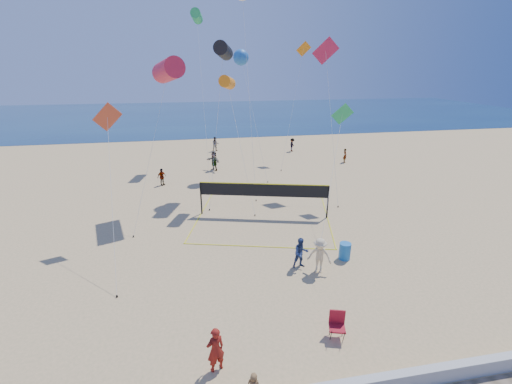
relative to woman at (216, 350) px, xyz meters
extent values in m
plane|color=tan|center=(2.83, 1.26, -0.85)|extent=(120.00, 120.00, 0.00)
cube|color=#10284E|center=(2.83, 63.26, -0.84)|extent=(140.00, 50.00, 0.03)
imported|color=maroon|center=(0.00, 0.00, 0.00)|extent=(0.73, 0.60, 1.70)
imported|color=navy|center=(4.63, 5.47, -0.05)|extent=(0.81, 0.65, 1.61)
imported|color=beige|center=(5.39, 4.90, 0.06)|extent=(1.35, 1.17, 1.82)
imported|color=gray|center=(-3.15, 19.61, -0.12)|extent=(0.88, 0.83, 1.46)
imported|color=gray|center=(1.48, 23.23, 0.06)|extent=(1.49, 1.65, 1.82)
imported|color=gray|center=(15.09, 23.62, -0.13)|extent=(0.39, 0.56, 1.45)
imported|color=gray|center=(2.17, 31.04, -0.02)|extent=(0.86, 0.70, 1.66)
imported|color=gray|center=(11.03, 29.30, -0.08)|extent=(1.02, 1.14, 1.54)
cube|color=maroon|center=(4.52, 0.59, -0.37)|extent=(0.71, 0.68, 0.06)
cube|color=maroon|center=(4.58, 0.82, -0.05)|extent=(0.58, 0.22, 0.58)
cylinder|color=black|center=(4.23, 0.46, -0.59)|extent=(0.11, 0.29, 0.76)
cylinder|color=black|center=(4.35, 0.86, -0.59)|extent=(0.11, 0.29, 0.76)
cylinder|color=black|center=(4.68, 0.32, -0.59)|extent=(0.11, 0.29, 0.76)
cylinder|color=black|center=(4.80, 0.73, -0.59)|extent=(0.11, 0.29, 0.76)
cylinder|color=#1B65B1|center=(7.15, 5.81, -0.40)|extent=(0.67, 0.67, 0.90)
cylinder|color=black|center=(-0.05, 13.02, 0.28)|extent=(0.10, 0.10, 2.26)
cylinder|color=black|center=(8.14, 10.84, 0.28)|extent=(0.10, 0.10, 2.26)
cube|color=black|center=(4.04, 11.93, 0.98)|extent=(8.19, 2.19, 0.85)
cube|color=yellow|center=(4.04, 11.93, 1.43)|extent=(8.19, 2.20, 0.06)
cube|color=yellow|center=(2.96, 7.83, -0.84)|extent=(8.39, 2.28, 0.02)
cube|color=yellow|center=(5.13, 16.02, -0.84)|extent=(8.39, 2.28, 0.02)
cylinder|color=red|center=(-1.60, 14.77, 8.42)|extent=(2.30, 3.39, 1.71)
cylinder|color=silver|center=(-2.89, 12.54, 3.81)|extent=(2.59, 4.49, 9.23)
cylinder|color=black|center=(-4.17, 10.30, -0.80)|extent=(0.08, 0.08, 0.10)
cylinder|color=black|center=(2.24, 18.03, 9.71)|extent=(1.67, 2.64, 1.34)
cylinder|color=silver|center=(1.36, 15.77, 4.45)|extent=(1.76, 4.55, 10.51)
cylinder|color=black|center=(0.49, 13.50, -0.80)|extent=(0.08, 0.08, 0.10)
cylinder|color=orange|center=(2.19, 15.42, 7.63)|extent=(1.35, 2.06, 1.04)
cylinder|color=silver|center=(2.83, 13.71, 3.41)|extent=(1.30, 3.44, 8.43)
cylinder|color=black|center=(3.47, 12.00, -0.80)|extent=(0.08, 0.08, 0.10)
cube|color=#CC4727|center=(-4.78, 10.98, 6.12)|extent=(1.61, 0.26, 1.59)
cylinder|color=silver|center=(-4.41, 7.78, 2.66)|extent=(0.76, 6.40, 6.93)
cylinder|color=black|center=(-4.04, 4.59, -0.80)|extent=(0.08, 0.08, 0.10)
cube|color=green|center=(9.88, 13.62, 5.57)|extent=(1.42, 0.60, 1.50)
cylinder|color=silver|center=(8.03, 10.25, 2.39)|extent=(3.71, 6.76, 6.39)
cylinder|color=black|center=(6.19, 6.88, -0.80)|extent=(0.08, 0.08, 0.10)
cube|color=#BE1E40|center=(9.85, 17.48, 9.72)|extent=(1.95, 0.58, 2.00)
cylinder|color=silver|center=(9.73, 14.94, 4.46)|extent=(0.25, 5.10, 10.53)
cylinder|color=black|center=(9.61, 12.40, -0.80)|extent=(0.08, 0.08, 0.10)
cylinder|color=silver|center=(3.99, 17.28, 6.56)|extent=(0.11, 5.30, 14.72)
cylinder|color=black|center=(4.03, 14.64, -0.80)|extent=(0.08, 0.08, 0.10)
sphere|color=#1F60B5|center=(4.17, 22.67, 9.34)|extent=(1.72, 1.72, 1.34)
cylinder|color=silver|center=(4.98, 20.68, 4.27)|extent=(1.65, 3.99, 10.15)
cylinder|color=black|center=(5.80, 18.70, -0.80)|extent=(0.08, 0.08, 0.10)
cylinder|color=green|center=(0.69, 27.02, 12.97)|extent=(1.22, 2.32, 1.21)
cylinder|color=silver|center=(0.75, 22.79, 6.08)|extent=(0.13, 8.48, 13.78)
cylinder|color=black|center=(0.81, 18.55, -0.80)|extent=(0.08, 0.08, 0.10)
cube|color=orange|center=(11.28, 27.35, 10.25)|extent=(1.44, 0.53, 1.50)
cylinder|color=silver|center=(9.55, 24.61, 4.73)|extent=(3.48, 5.50, 11.06)
cylinder|color=black|center=(7.81, 21.86, -0.80)|extent=(0.08, 0.08, 0.10)
camera|label=1|loc=(-0.25, -8.79, 8.77)|focal=24.00mm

